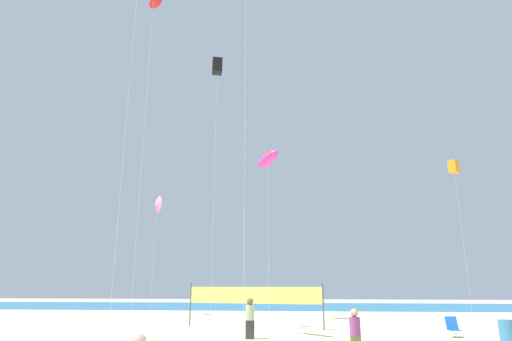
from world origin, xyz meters
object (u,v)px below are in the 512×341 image
at_px(beachgoer_plum_shirt, 355,332).
at_px(kite_magenta_inflatable, 268,159).
at_px(kite_black_box, 217,67).
at_px(folding_beach_chair, 453,326).
at_px(kite_pink_delta, 157,204).
at_px(beachgoer_sage_shirt, 250,317).
at_px(trash_barrel, 507,331).
at_px(kite_red_delta, 154,0).
at_px(volleyball_net, 254,297).
at_px(kite_orange_box, 454,167).
at_px(beach_handbag, 430,335).

height_order(beachgoer_plum_shirt, kite_magenta_inflatable, kite_magenta_inflatable).
bearing_deg(kite_black_box, beachgoer_plum_shirt, -64.23).
distance_m(folding_beach_chair, kite_black_box, 25.78).
relative_size(kite_pink_delta, kite_black_box, 0.46).
bearing_deg(kite_magenta_inflatable, beachgoer_sage_shirt, -90.39).
bearing_deg(folding_beach_chair, trash_barrel, -56.75).
relative_size(folding_beach_chair, kite_pink_delta, 0.09).
relative_size(kite_magenta_inflatable, kite_red_delta, 0.59).
relative_size(volleyball_net, kite_orange_box, 0.66).
bearing_deg(beachgoer_plum_shirt, trash_barrel, 132.55).
distance_m(beach_handbag, kite_orange_box, 18.15).
relative_size(trash_barrel, kite_black_box, 0.04).
height_order(beachgoer_plum_shirt, kite_black_box, kite_black_box).
distance_m(beachgoer_sage_shirt, beach_handbag, 7.99).
bearing_deg(kite_orange_box, kite_red_delta, -152.29).
bearing_deg(folding_beach_chair, kite_orange_box, 55.17).
relative_size(kite_pink_delta, kite_red_delta, 0.47).
bearing_deg(volleyball_net, beach_handbag, -26.23).
distance_m(kite_orange_box, kite_magenta_inflatable, 14.73).
xyz_separation_m(kite_orange_box, kite_black_box, (-18.65, -1.85, 8.73)).
height_order(trash_barrel, volleyball_net, volleyball_net).
height_order(kite_magenta_inflatable, kite_red_delta, kite_red_delta).
relative_size(kite_orange_box, kite_black_box, 0.57).
distance_m(kite_magenta_inflatable, kite_red_delta, 13.27).
bearing_deg(kite_orange_box, beach_handbag, -117.14).
distance_m(beachgoer_plum_shirt, kite_red_delta, 22.98).
height_order(kite_orange_box, kite_red_delta, kite_red_delta).
relative_size(beachgoer_plum_shirt, kite_red_delta, 0.08).
bearing_deg(volleyball_net, kite_magenta_inflatable, 85.19).
bearing_deg(folding_beach_chair, kite_black_box, 130.65).
relative_size(beachgoer_plum_shirt, kite_pink_delta, 0.16).
distance_m(folding_beach_chair, volleyball_net, 10.18).
bearing_deg(trash_barrel, kite_magenta_inflatable, 134.70).
relative_size(trash_barrel, kite_pink_delta, 0.09).
distance_m(kite_black_box, kite_red_delta, 9.47).
bearing_deg(trash_barrel, kite_pink_delta, 144.14).
bearing_deg(kite_magenta_inflatable, beachgoer_plum_shirt, -75.98).
xyz_separation_m(kite_pink_delta, kite_magenta_inflatable, (9.65, -3.92, 2.46)).
relative_size(beachgoer_plum_shirt, beachgoer_sage_shirt, 0.89).
distance_m(trash_barrel, kite_pink_delta, 26.39).
xyz_separation_m(beachgoer_sage_shirt, volleyball_net, (-0.39, 5.17, 0.72)).
xyz_separation_m(beach_handbag, kite_magenta_inflatable, (-7.81, 9.61, 11.16)).
distance_m(folding_beach_chair, kite_red_delta, 24.84).
relative_size(trash_barrel, kite_orange_box, 0.08).
distance_m(beachgoer_plum_shirt, volleyball_net, 10.97).
bearing_deg(folding_beach_chair, beach_handbag, -167.43).
relative_size(beachgoer_plum_shirt, trash_barrel, 1.73).
distance_m(trash_barrel, kite_orange_box, 18.00).
bearing_deg(beachgoer_sage_shirt, beachgoer_plum_shirt, 151.98).
distance_m(kite_orange_box, kite_black_box, 20.68).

